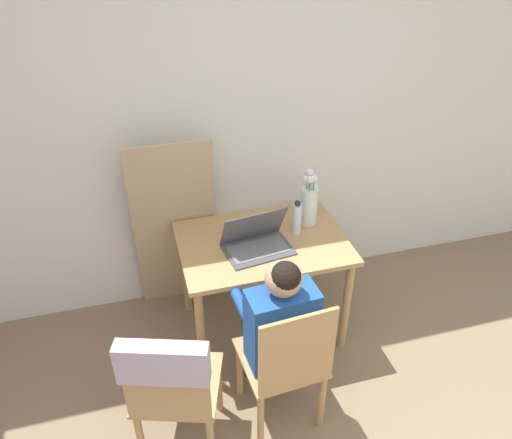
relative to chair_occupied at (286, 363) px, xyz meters
name	(u,v)px	position (x,y,z in m)	size (l,w,h in m)	color
wall_back	(238,120)	(0.07, 1.22, 0.80)	(6.40, 0.05, 2.50)	silver
dining_table	(262,254)	(0.08, 0.70, 0.15)	(0.98, 0.69, 0.70)	tan
chair_occupied	(286,363)	(0.00, 0.00, 0.00)	(0.43, 0.43, 0.88)	tan
chair_spare	(170,380)	(-0.57, -0.07, 0.14)	(0.51, 0.53, 0.89)	tan
person_seated	(278,320)	(-0.01, 0.12, 0.19)	(0.37, 0.44, 1.04)	#1E4C9E
laptop	(256,240)	(0.03, 0.65, 0.31)	(0.41, 0.30, 0.24)	#4C4C51
flower_vase	(309,202)	(0.41, 0.82, 0.40)	(0.10, 0.10, 0.36)	silver
water_bottle	(297,218)	(0.30, 0.73, 0.36)	(0.06, 0.06, 0.22)	silver
cardboard_panel	(175,229)	(-0.40, 1.07, 0.18)	(0.51, 0.19, 1.25)	tan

